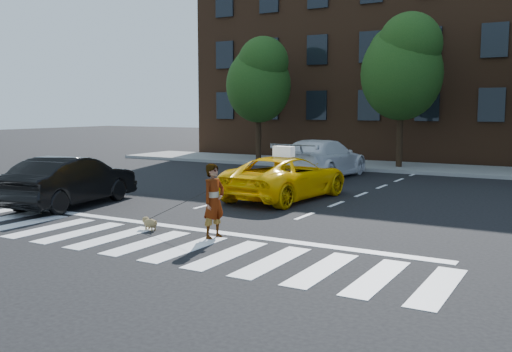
{
  "coord_description": "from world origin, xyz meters",
  "views": [
    {
      "loc": [
        7.88,
        -9.07,
        2.83
      ],
      "look_at": [
        0.6,
        3.56,
        1.1
      ],
      "focal_mm": 40.0,
      "sensor_mm": 36.0,
      "label": 1
    }
  ],
  "objects_px": {
    "white_suv": "(322,158)",
    "tree_left": "(259,77)",
    "dog": "(149,223)",
    "woman": "(214,201)",
    "black_sedan": "(72,181)",
    "tree_mid": "(403,64)",
    "taxi": "(286,177)"
  },
  "relations": [
    {
      "from": "black_sedan",
      "to": "dog",
      "type": "xyz_separation_m",
      "value": [
        4.17,
        -1.47,
        -0.55
      ]
    },
    {
      "from": "tree_mid",
      "to": "woman",
      "type": "bearing_deg",
      "value": -88.47
    },
    {
      "from": "woman",
      "to": "dog",
      "type": "distance_m",
      "value": 1.9
    },
    {
      "from": "tree_left",
      "to": "tree_mid",
      "type": "height_order",
      "value": "tree_mid"
    },
    {
      "from": "dog",
      "to": "woman",
      "type": "bearing_deg",
      "value": 14.14
    },
    {
      "from": "tree_left",
      "to": "white_suv",
      "type": "distance_m",
      "value": 8.05
    },
    {
      "from": "tree_mid",
      "to": "black_sedan",
      "type": "height_order",
      "value": "tree_mid"
    },
    {
      "from": "taxi",
      "to": "dog",
      "type": "height_order",
      "value": "taxi"
    },
    {
      "from": "taxi",
      "to": "dog",
      "type": "bearing_deg",
      "value": 88.87
    },
    {
      "from": "tree_mid",
      "to": "dog",
      "type": "relative_size",
      "value": 13.56
    },
    {
      "from": "black_sedan",
      "to": "tree_left",
      "type": "bearing_deg",
      "value": -90.07
    },
    {
      "from": "black_sedan",
      "to": "woman",
      "type": "xyz_separation_m",
      "value": [
        5.96,
        -1.4,
        0.09
      ]
    },
    {
      "from": "tree_left",
      "to": "white_suv",
      "type": "height_order",
      "value": "tree_left"
    },
    {
      "from": "white_suv",
      "to": "dog",
      "type": "relative_size",
      "value": 10.39
    },
    {
      "from": "tree_left",
      "to": "dog",
      "type": "xyz_separation_m",
      "value": [
        6.14,
        -15.97,
        -4.27
      ]
    },
    {
      "from": "white_suv",
      "to": "tree_left",
      "type": "bearing_deg",
      "value": -38.64
    },
    {
      "from": "black_sedan",
      "to": "dog",
      "type": "relative_size",
      "value": 8.43
    },
    {
      "from": "woman",
      "to": "dog",
      "type": "bearing_deg",
      "value": 101.89
    },
    {
      "from": "tree_mid",
      "to": "woman",
      "type": "relative_size",
      "value": 4.32
    },
    {
      "from": "tree_left",
      "to": "taxi",
      "type": "height_order",
      "value": "tree_left"
    },
    {
      "from": "white_suv",
      "to": "dog",
      "type": "bearing_deg",
      "value": 93.41
    },
    {
      "from": "tree_mid",
      "to": "black_sedan",
      "type": "relative_size",
      "value": 1.61
    },
    {
      "from": "black_sedan",
      "to": "dog",
      "type": "distance_m",
      "value": 4.46
    },
    {
      "from": "tree_left",
      "to": "white_suv",
      "type": "bearing_deg",
      "value": -39.17
    },
    {
      "from": "taxi",
      "to": "white_suv",
      "type": "distance_m",
      "value": 5.78
    },
    {
      "from": "white_suv",
      "to": "woman",
      "type": "relative_size",
      "value": 3.31
    },
    {
      "from": "tree_left",
      "to": "woman",
      "type": "xyz_separation_m",
      "value": [
        7.92,
        -15.9,
        -3.62
      ]
    },
    {
      "from": "black_sedan",
      "to": "white_suv",
      "type": "relative_size",
      "value": 0.81
    },
    {
      "from": "dog",
      "to": "tree_mid",
      "type": "bearing_deg",
      "value": 97.03
    },
    {
      "from": "woman",
      "to": "tree_mid",
      "type": "bearing_deg",
      "value": 11.17
    },
    {
      "from": "white_suv",
      "to": "woman",
      "type": "bearing_deg",
      "value": 102.25
    },
    {
      "from": "tree_left",
      "to": "white_suv",
      "type": "xyz_separation_m",
      "value": [
        5.57,
        -4.53,
        -3.65
      ]
    }
  ]
}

